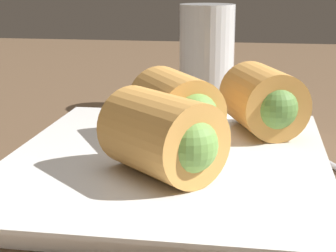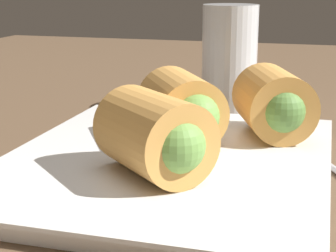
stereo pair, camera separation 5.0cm
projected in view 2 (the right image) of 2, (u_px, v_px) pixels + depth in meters
The scene contains 6 objects.
table_surface at pixel (195, 181), 46.02cm from camera, with size 180.00×140.00×2.00cm.
serving_plate at pixel (168, 163), 44.92cm from camera, with size 29.90×25.07×1.50cm.
roll_front_left at pixel (182, 108), 47.37cm from camera, with size 9.77×9.13×5.92cm.
roll_front_right at pixel (158, 136), 39.12cm from camera, with size 9.66×9.78×5.92cm.
roll_back_left at pixel (275, 104), 49.08cm from camera, with size 9.47×8.29×5.92cm.
drinking_glass at pixel (229, 59), 64.23cm from camera, with size 6.32×6.32×12.17cm.
Camera 2 is at (-42.18, -9.79, 17.36)cm, focal length 60.00 mm.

